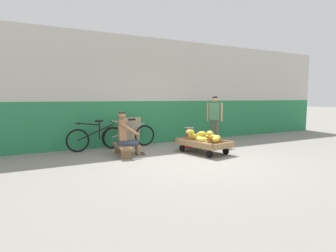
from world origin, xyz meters
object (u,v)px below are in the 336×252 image
object	(u,v)px
low_bench	(122,148)
sign_board	(129,131)
shopping_bag	(199,145)
plastic_crate	(189,142)
vendor_seated	(126,134)
bicycle_near_left	(96,138)
bicycle_far_left	(129,135)
banana_cart	(203,144)
weighing_scale	(189,132)
customer_adult	(215,115)

from	to	relation	value
low_bench	sign_board	world-z (taller)	sign_board
shopping_bag	plastic_crate	bearing A→B (deg)	94.85
vendor_seated	bicycle_near_left	xyz separation A→B (m)	(-0.49, 1.07, -0.21)
plastic_crate	bicycle_far_left	bearing A→B (deg)	151.43
banana_cart	plastic_crate	bearing A→B (deg)	79.59
low_bench	bicycle_near_left	xyz separation A→B (m)	(-0.40, 1.05, 0.15)
low_bench	sign_board	xyz separation A→B (m)	(0.73, 1.38, 0.24)
low_bench	plastic_crate	xyz separation A→B (m)	(2.20, 0.26, -0.05)
weighing_scale	customer_adult	size ratio (longest dim) A/B	0.20
plastic_crate	shopping_bag	bearing A→B (deg)	-85.15
low_bench	bicycle_far_left	world-z (taller)	bicycle_far_left
vendor_seated	shopping_bag	distance (m)	2.21
low_bench	bicycle_near_left	size ratio (longest dim) A/B	0.68
weighing_scale	shopping_bag	distance (m)	0.59
banana_cart	weighing_scale	xyz separation A→B (m)	(0.18, 0.98, 0.21)
low_bench	bicycle_far_left	xyz separation A→B (m)	(0.61, 1.13, 0.15)
plastic_crate	shopping_bag	world-z (taller)	plastic_crate
plastic_crate	customer_adult	xyz separation A→B (m)	(0.87, -0.11, 0.80)
bicycle_near_left	plastic_crate	bearing A→B (deg)	-16.89
weighing_scale	customer_adult	distance (m)	1.01
bicycle_far_left	plastic_crate	bearing A→B (deg)	-28.57
bicycle_near_left	sign_board	distance (m)	1.18
weighing_scale	bicycle_near_left	distance (m)	2.72
plastic_crate	sign_board	bearing A→B (deg)	142.88
plastic_crate	bicycle_near_left	bearing A→B (deg)	163.11
vendor_seated	plastic_crate	distance (m)	2.17
vendor_seated	bicycle_near_left	bearing A→B (deg)	114.55
vendor_seated	bicycle_far_left	size ratio (longest dim) A/B	0.69
bicycle_far_left	low_bench	bearing A→B (deg)	-118.38
banana_cart	weighing_scale	bearing A→B (deg)	79.57
banana_cart	sign_board	world-z (taller)	sign_board
bicycle_far_left	customer_adult	bearing A→B (deg)	-21.65
bicycle_far_left	sign_board	bearing A→B (deg)	64.84
low_bench	vendor_seated	xyz separation A→B (m)	(0.09, -0.02, 0.37)
banana_cart	plastic_crate	world-z (taller)	banana_cart
weighing_scale	bicycle_near_left	xyz separation A→B (m)	(-2.60, 0.79, -0.10)
customer_adult	bicycle_far_left	bearing A→B (deg)	158.35
weighing_scale	sign_board	distance (m)	1.85
bicycle_near_left	weighing_scale	bearing A→B (deg)	-16.91
low_bench	sign_board	bearing A→B (deg)	62.19
bicycle_near_left	shopping_bag	bearing A→B (deg)	-25.80
weighing_scale	vendor_seated	bearing A→B (deg)	-172.60
low_bench	weighing_scale	bearing A→B (deg)	6.70
low_bench	weighing_scale	xyz separation A→B (m)	(2.20, 0.26, 0.25)
weighing_scale	bicycle_near_left	bearing A→B (deg)	163.09
plastic_crate	sign_board	distance (m)	1.87
vendor_seated	bicycle_near_left	size ratio (longest dim) A/B	0.69
banana_cart	shopping_bag	xyz separation A→B (m)	(0.22, 0.50, -0.12)
plastic_crate	bicycle_far_left	xyz separation A→B (m)	(-1.59, 0.87, 0.20)
banana_cart	low_bench	bearing A→B (deg)	160.28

